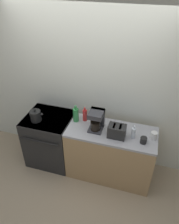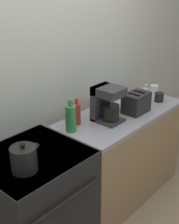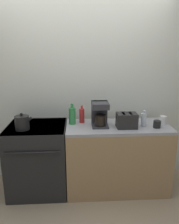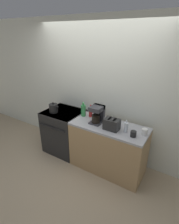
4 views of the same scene
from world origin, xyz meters
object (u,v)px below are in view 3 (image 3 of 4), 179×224
(cup_black, at_px, (157,124))
(toaster, at_px, (127,120))
(bottle_green, at_px, (72,116))
(cup_white, at_px, (163,120))
(kettle, at_px, (22,123))
(bottle_clear, at_px, (144,120))
(bottle_red, at_px, (82,115))
(stove, at_px, (38,157))
(coffee_maker, at_px, (100,113))

(cup_black, bearing_deg, toaster, 175.89)
(bottle_green, height_order, cup_white, bottle_green)
(kettle, relative_size, bottle_clear, 1.05)
(cup_white, bearing_deg, bottle_red, 173.04)
(stove, bearing_deg, kettle, -139.96)
(stove, bearing_deg, cup_black, -5.89)
(stove, distance_m, bottle_red, 0.79)
(stove, distance_m, bottle_clear, 1.43)
(coffee_maker, height_order, cup_black, coffee_maker)
(stove, xyz_separation_m, cup_white, (1.61, -0.02, 0.49))
(bottle_red, bearing_deg, kettle, -162.79)
(kettle, xyz_separation_m, bottle_red, (0.71, 0.22, 0.01))
(stove, distance_m, bottle_green, 0.71)
(toaster, height_order, coffee_maker, coffee_maker)
(bottle_green, bearing_deg, coffee_maker, -13.40)
(coffee_maker, height_order, bottle_green, coffee_maker)
(toaster, xyz_separation_m, bottle_clear, (0.22, 0.04, -0.01))
(toaster, xyz_separation_m, cup_white, (0.50, 0.10, -0.04))
(bottle_green, distance_m, bottle_red, 0.14)
(coffee_maker, distance_m, cup_black, 0.71)
(bottle_red, bearing_deg, coffee_maker, -31.76)
(bottle_green, distance_m, cup_white, 1.16)
(stove, distance_m, cup_white, 1.68)
(toaster, bearing_deg, kettle, 179.58)
(cup_black, bearing_deg, kettle, 178.73)
(bottle_red, bearing_deg, bottle_clear, -13.80)
(stove, relative_size, bottle_green, 3.32)
(bottle_clear, xyz_separation_m, cup_black, (0.15, -0.07, -0.04))
(bottle_green, xyz_separation_m, cup_white, (1.16, -0.07, -0.06))
(stove, xyz_separation_m, bottle_red, (0.57, 0.10, 0.53))
(kettle, height_order, bottle_green, bottle_green)
(bottle_red, distance_m, cup_white, 1.04)
(toaster, relative_size, cup_black, 2.72)
(bottle_clear, bearing_deg, cup_black, -25.44)
(kettle, bearing_deg, coffee_maker, 5.19)
(coffee_maker, bearing_deg, kettle, -174.81)
(bottle_clear, distance_m, cup_black, 0.17)
(toaster, height_order, bottle_clear, bottle_clear)
(stove, distance_m, toaster, 1.23)
(coffee_maker, relative_size, bottle_red, 1.34)
(kettle, relative_size, cup_white, 2.01)
(cup_black, bearing_deg, bottle_red, 164.21)
(bottle_red, bearing_deg, toaster, -23.16)
(coffee_maker, height_order, bottle_clear, coffee_maker)
(bottle_green, relative_size, bottle_red, 1.18)
(bottle_clear, height_order, cup_black, bottle_clear)
(bottle_green, relative_size, cup_black, 3.00)
(bottle_clear, bearing_deg, stove, 176.45)
(bottle_red, relative_size, cup_black, 2.55)
(stove, height_order, kettle, kettle)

